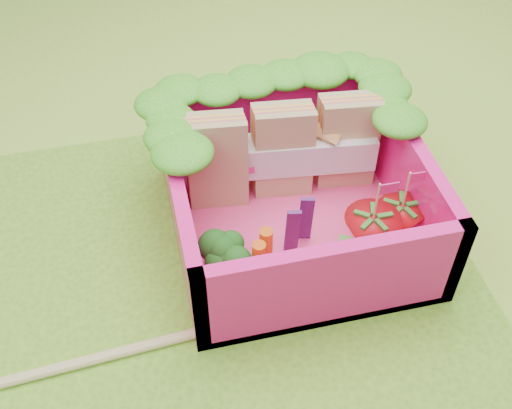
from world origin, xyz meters
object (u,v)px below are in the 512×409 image
at_px(bento_box, 296,195).
at_px(sandwich_stack, 283,151).
at_px(strawberry_right, 399,222).
at_px(chopsticks, 15,380).
at_px(broccoli, 224,254).
at_px(strawberry_left, 370,237).

height_order(bento_box, sandwich_stack, sandwich_stack).
xyz_separation_m(strawberry_right, chopsticks, (-1.98, -0.38, -0.16)).
relative_size(bento_box, sandwich_stack, 1.20).
xyz_separation_m(sandwich_stack, strawberry_right, (0.49, -0.52, -0.15)).
relative_size(broccoli, chopsticks, 0.14).
relative_size(sandwich_stack, strawberry_left, 2.04).
bearing_deg(strawberry_right, bento_box, 155.00).
distance_m(broccoli, chopsticks, 1.11).
xyz_separation_m(broccoli, strawberry_right, (0.94, 0.04, -0.04)).
bearing_deg(strawberry_left, bento_box, 134.94).
bearing_deg(bento_box, chopsticks, -157.42).
relative_size(sandwich_stack, chopsticks, 0.45).
relative_size(bento_box, broccoli, 3.92).
relative_size(strawberry_left, chopsticks, 0.22).
height_order(broccoli, strawberry_right, strawberry_right).
height_order(strawberry_left, chopsticks, strawberry_left).
height_order(broccoli, strawberry_left, strawberry_left).
xyz_separation_m(bento_box, broccoli, (-0.44, -0.27, -0.05)).
xyz_separation_m(sandwich_stack, chopsticks, (-1.49, -0.90, -0.31)).
height_order(broccoli, chopsticks, broccoli).
relative_size(broccoli, strawberry_right, 0.68).
height_order(bento_box, strawberry_right, bento_box).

